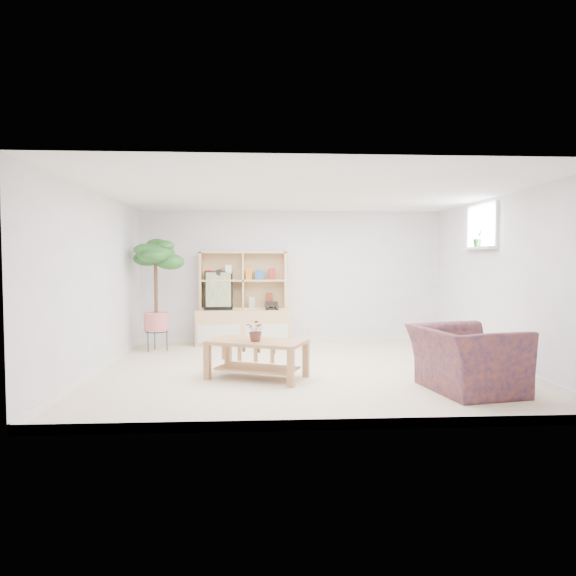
{
  "coord_description": "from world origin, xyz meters",
  "views": [
    {
      "loc": [
        -0.62,
        -6.91,
        1.48
      ],
      "look_at": [
        -0.21,
        0.17,
        1.11
      ],
      "focal_mm": 32.0,
      "sensor_mm": 36.0,
      "label": 1
    }
  ],
  "objects": [
    {
      "name": "baseboard",
      "position": [
        0.0,
        0.0,
        0.05
      ],
      "size": [
        5.5,
        5.0,
        0.1
      ],
      "primitive_type": null,
      "color": "white",
      "rests_on": "floor"
    },
    {
      "name": "floor",
      "position": [
        0.0,
        0.0,
        0.0
      ],
      "size": [
        5.5,
        5.0,
        0.01
      ],
      "primitive_type": "cube",
      "color": "beige",
      "rests_on": "ground"
    },
    {
      "name": "table_plant",
      "position": [
        -0.64,
        -0.56,
        0.62
      ],
      "size": [
        0.33,
        0.33,
        0.28
      ],
      "primitive_type": "imported",
      "rotation": [
        0.0,
        0.0,
        -0.76
      ],
      "color": "#174E1D",
      "rests_on": "coffee_table"
    },
    {
      "name": "storage_unit",
      "position": [
        -0.89,
        2.24,
        0.83
      ],
      "size": [
        1.66,
        0.56,
        1.66
      ],
      "primitive_type": null,
      "color": "tan",
      "rests_on": "floor"
    },
    {
      "name": "ceiling",
      "position": [
        0.0,
        0.0,
        2.4
      ],
      "size": [
        5.5,
        5.0,
        0.01
      ],
      "primitive_type": "cube",
      "color": "white",
      "rests_on": "walls"
    },
    {
      "name": "window",
      "position": [
        2.73,
        0.6,
        2.0
      ],
      "size": [
        0.1,
        0.98,
        0.68
      ],
      "primitive_type": null,
      "color": "#C5DAFF",
      "rests_on": "walls"
    },
    {
      "name": "floor_tree",
      "position": [
        -2.3,
        1.63,
        0.93
      ],
      "size": [
        0.79,
        0.79,
        1.87
      ],
      "primitive_type": null,
      "rotation": [
        0.0,
        0.0,
        -0.16
      ],
      "color": "#285E21",
      "rests_on": "floor"
    },
    {
      "name": "poster",
      "position": [
        -1.32,
        2.19,
        0.96
      ],
      "size": [
        0.5,
        0.14,
        0.69
      ],
      "primitive_type": null,
      "rotation": [
        0.0,
        0.0,
        0.06
      ],
      "color": "yellow",
      "rests_on": "storage_unit"
    },
    {
      "name": "coffee_table",
      "position": [
        -0.63,
        -0.46,
        0.24
      ],
      "size": [
        1.35,
        1.07,
        0.49
      ],
      "primitive_type": null,
      "rotation": [
        0.0,
        0.0,
        -0.41
      ],
      "color": "#906041",
      "rests_on": "floor"
    },
    {
      "name": "armchair",
      "position": [
        1.74,
        -1.25,
        0.42
      ],
      "size": [
        1.18,
        1.3,
        0.84
      ],
      "primitive_type": "imported",
      "rotation": [
        0.0,
        0.0,
        1.75
      ],
      "color": "#121A43",
      "rests_on": "floor"
    },
    {
      "name": "window_sill",
      "position": [
        2.67,
        0.6,
        1.68
      ],
      "size": [
        0.14,
        1.0,
        0.04
      ],
      "primitive_type": "cube",
      "color": "white",
      "rests_on": "walls"
    },
    {
      "name": "sill_plant",
      "position": [
        2.67,
        0.62,
        1.83
      ],
      "size": [
        0.18,
        0.17,
        0.26
      ],
      "primitive_type": "imported",
      "rotation": [
        0.0,
        0.0,
        0.43
      ],
      "color": "#285E21",
      "rests_on": "window_sill"
    },
    {
      "name": "toy_truck",
      "position": [
        -0.38,
        2.16,
        0.7
      ],
      "size": [
        0.32,
        0.23,
        0.16
      ],
      "primitive_type": null,
      "rotation": [
        0.0,
        0.0,
        0.07
      ],
      "color": "black",
      "rests_on": "storage_unit"
    },
    {
      "name": "walls",
      "position": [
        0.0,
        0.0,
        1.2
      ],
      "size": [
        5.51,
        5.01,
        2.4
      ],
      "color": "white",
      "rests_on": "floor"
    }
  ]
}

